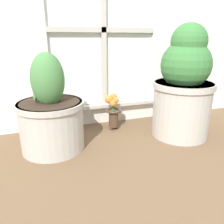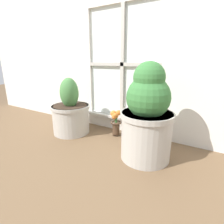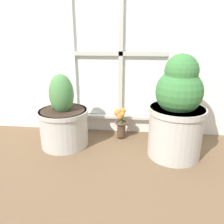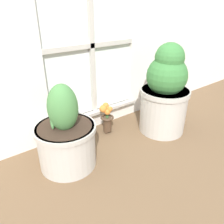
% 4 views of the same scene
% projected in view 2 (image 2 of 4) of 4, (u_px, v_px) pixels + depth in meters
% --- Properties ---
extents(ground_plane, '(10.00, 10.00, 0.00)m').
position_uv_depth(ground_plane, '(87.00, 154.00, 1.43)').
color(ground_plane, brown).
extents(potted_plant_left, '(0.39, 0.39, 0.57)m').
position_uv_depth(potted_plant_left, '(71.00, 113.00, 1.80)').
color(potted_plant_left, '#B7B2A8').
rests_on(potted_plant_left, ground_plane).
extents(potted_plant_right, '(0.40, 0.40, 0.73)m').
position_uv_depth(potted_plant_right, '(147.00, 117.00, 1.28)').
color(potted_plant_right, '#B7B2A8').
rests_on(potted_plant_right, ground_plane).
extents(flower_vase, '(0.12, 0.11, 0.26)m').
position_uv_depth(flower_vase, '(116.00, 121.00, 1.73)').
color(flower_vase, '#473323').
rests_on(flower_vase, ground_plane).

